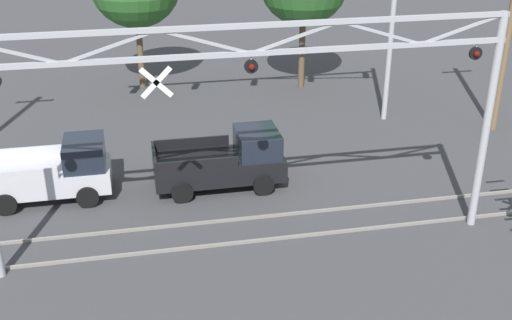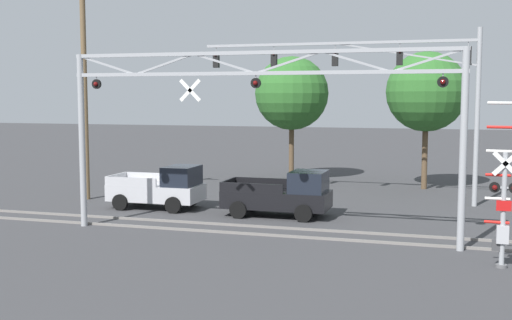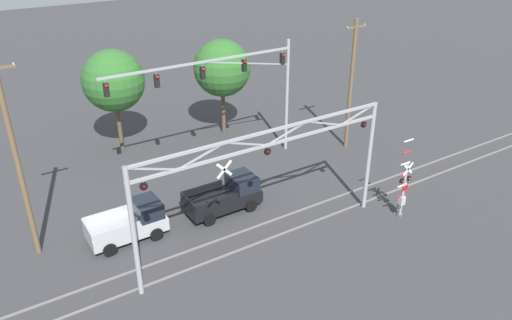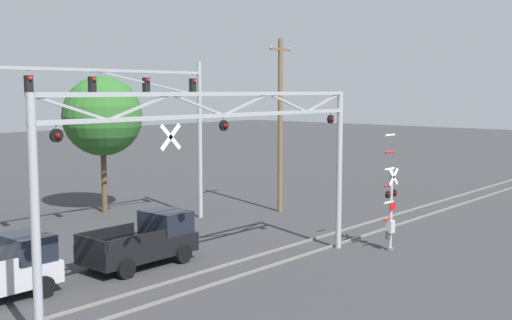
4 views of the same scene
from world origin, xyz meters
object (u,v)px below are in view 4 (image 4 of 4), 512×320
Objects in this scene: traffic_signal_span at (144,108)px; crossing_signal_mast at (390,209)px; crossing_gantry at (224,153)px; utility_pole_right at (280,124)px; background_tree_beyond_span at (102,116)px; pickup_truck_lead at (145,241)px.

crossing_signal_mast is at bearing -70.06° from traffic_signal_span.
crossing_gantry is at bearing -114.27° from traffic_signal_span.
utility_pole_right is at bearing 30.79° from crossing_gantry.
background_tree_beyond_span is (-6.83, 7.50, 0.44)m from utility_pole_right.
crossing_gantry is 1.08× the size of traffic_signal_span.
utility_pole_right is 10.15m from background_tree_beyond_span.
crossing_signal_mast is 10.69m from pickup_truck_lead.
crossing_gantry is 15.95m from background_tree_beyond_span.
pickup_truck_lead is 0.47× the size of utility_pole_right.
background_tree_beyond_span is (1.28, 5.30, -0.61)m from traffic_signal_span.
utility_pole_right is (8.11, -2.20, -1.05)m from traffic_signal_span.
crossing_signal_mast is at bearing -112.74° from utility_pole_right.
utility_pole_right is (12.45, 7.42, 0.28)m from crossing_gantry.
traffic_signal_span is 8.47m from utility_pole_right.
crossing_gantry is 9.24m from crossing_signal_mast.
utility_pole_right reaches higher than background_tree_beyond_span.
utility_pole_right is (3.92, 9.36, 3.27)m from crossing_signal_mast.
crossing_gantry reaches higher than crossing_signal_mast.
background_tree_beyond_span is at bearing 61.74° from pickup_truck_lead.
crossing_signal_mast is 1.10× the size of pickup_truck_lead.
utility_pole_right is (12.48, 3.01, 4.16)m from pickup_truck_lead.
crossing_gantry is at bearing -110.64° from background_tree_beyond_span.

